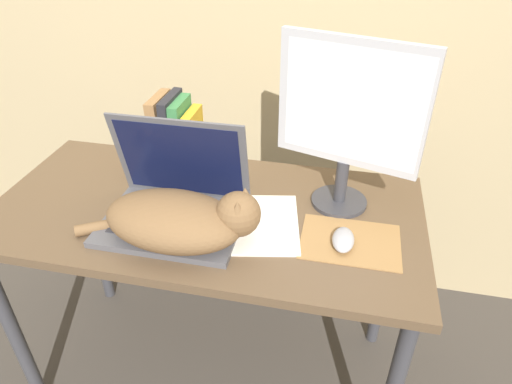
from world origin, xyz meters
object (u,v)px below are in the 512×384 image
Objects in this scene: laptop at (175,203)px; external_monitor at (349,117)px; computer_mouse at (343,240)px; cat at (181,219)px; notepad at (260,223)px; book_row at (176,135)px.

laptop is 0.53m from external_monitor.
external_monitor reaches higher than computer_mouse.
computer_mouse is (0.47, -0.02, -0.04)m from laptop.
notepad is at bearing 29.90° from cat.
laptop reaches higher than book_row.
computer_mouse is at bearing -83.51° from external_monitor.
laptop is at bearing -174.31° from notepad.
external_monitor is 0.38m from notepad.
external_monitor is at bearing 33.41° from cat.
computer_mouse is at bearing -9.83° from notepad.
external_monitor is 1.91× the size of book_row.
notepad is (-0.23, 0.04, -0.01)m from computer_mouse.
book_row is (-0.54, 0.10, -0.16)m from external_monitor.
book_row is 0.84× the size of notepad.
notepad is (0.24, 0.02, -0.05)m from laptop.
notepad is at bearing 5.69° from laptop.
external_monitor reaches higher than laptop.
cat is at bearing -150.10° from notepad.
laptop reaches higher than notepad.
laptop is at bearing -71.48° from book_row.
external_monitor is at bearing 21.62° from laptop.
notepad is at bearing -143.64° from external_monitor.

